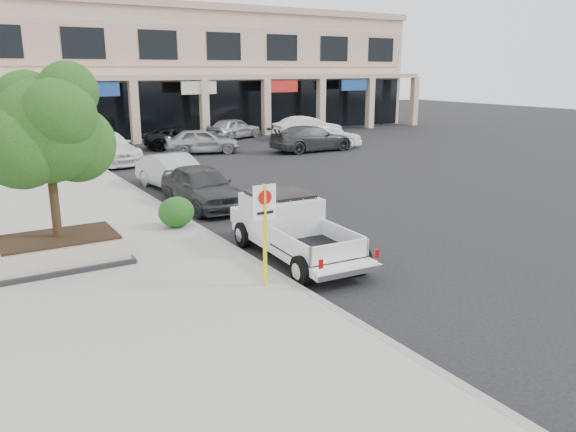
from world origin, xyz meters
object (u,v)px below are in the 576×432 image
object	(u,v)px
curb_car_d	(97,146)
lot_car_f	(308,128)
lot_car_d	(182,138)
lot_car_e	(234,128)
planter	(60,250)
curb_car_b	(174,172)
pickup_truck	(297,229)
curb_car_c	(106,148)
no_parking_sign	(265,221)
lot_car_c	(312,138)
planter_tree	(52,130)
lot_car_b	(326,137)
curb_car_a	(202,187)
lot_car_a	(202,141)

from	to	relation	value
curb_car_d	lot_car_f	distance (m)	14.98
lot_car_d	lot_car_e	size ratio (longest dim) A/B	1.09
planter	curb_car_b	size ratio (longest dim) A/B	0.73
pickup_truck	lot_car_f	size ratio (longest dim) A/B	1.05
curb_car_c	curb_car_d	size ratio (longest dim) A/B	1.18
no_parking_sign	lot_car_c	distance (m)	22.49
planter_tree	pickup_truck	bearing A→B (deg)	-26.35
pickup_truck	planter_tree	bearing A→B (deg)	156.54
no_parking_sign	curb_car_d	bearing A→B (deg)	86.33
pickup_truck	lot_car_e	size ratio (longest dim) A/B	1.16
curb_car_c	lot_car_f	distance (m)	15.32
planter_tree	lot_car_b	world-z (taller)	planter_tree
curb_car_b	lot_car_f	bearing A→B (deg)	31.68
pickup_truck	lot_car_c	distance (m)	20.18
pickup_truck	lot_car_f	distance (m)	26.27
no_parking_sign	lot_car_b	distance (m)	23.54
curb_car_a	curb_car_b	bearing A→B (deg)	85.10
planter	lot_car_c	size ratio (longest dim) A/B	0.60
lot_car_c	pickup_truck	bearing A→B (deg)	145.90
no_parking_sign	lot_car_c	world-z (taller)	no_parking_sign
curb_car_a	lot_car_f	size ratio (longest dim) A/B	0.92
lot_car_d	lot_car_e	world-z (taller)	lot_car_e
lot_car_d	no_parking_sign	bearing A→B (deg)	172.22
lot_car_c	lot_car_f	distance (m)	6.10
lot_car_d	lot_car_f	world-z (taller)	lot_car_f
pickup_truck	lot_car_e	bearing A→B (deg)	70.59
lot_car_b	lot_car_f	xyz separation A→B (m)	(1.81, 4.92, 0.09)
planter	curb_car_d	size ratio (longest dim) A/B	0.67
curb_car_c	lot_car_d	size ratio (longest dim) A/B	1.18
no_parking_sign	curb_car_c	world-z (taller)	no_parking_sign
lot_car_a	lot_car_c	world-z (taller)	lot_car_c
lot_car_c	lot_car_f	bearing A→B (deg)	-30.29
lot_car_e	no_parking_sign	bearing A→B (deg)	133.25
lot_car_a	pickup_truck	bearing A→B (deg)	-179.51
planter_tree	lot_car_a	bearing A→B (deg)	57.18
curb_car_d	lot_car_d	xyz separation A→B (m)	(5.52, 1.13, -0.00)
pickup_truck	curb_car_b	distance (m)	10.11
curb_car_b	lot_car_b	xyz separation A→B (m)	(12.43, 6.83, -0.01)
lot_car_a	lot_car_f	world-z (taller)	lot_car_f
planter	lot_car_d	distance (m)	22.09
curb_car_c	lot_car_a	size ratio (longest dim) A/B	1.30
curb_car_c	lot_car_c	bearing A→B (deg)	-15.31
lot_car_c	planter_tree	bearing A→B (deg)	130.35
planter	lot_car_d	bearing A→B (deg)	61.36
curb_car_c	lot_car_c	distance (m)	11.98
curb_car_b	curb_car_c	xyz separation A→B (m)	(-0.71, 8.40, 0.10)
curb_car_b	curb_car_a	bearing A→B (deg)	-101.42
planter_tree	curb_car_a	bearing A→B (deg)	36.26
curb_car_a	lot_car_f	world-z (taller)	lot_car_f
planter	curb_car_a	distance (m)	6.92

